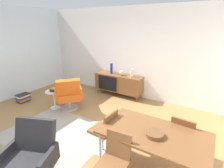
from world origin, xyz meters
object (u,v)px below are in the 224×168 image
side_table_round (54,98)px  magazine_stack (23,98)px  dining_chair_near_window (105,130)px  dining_chair_front_left (115,161)px  dining_chair_back_right (183,136)px  armchair_black_shell (31,154)px  fruit_bowl (53,90)px  sideboard (118,83)px  vase_cobalt (122,73)px  dining_table (154,135)px  wooden_bowl_on_table (155,134)px  vase_sculptural_dark (111,69)px  lounge_chair_red (69,94)px  vase_ceramic_small (132,73)px

side_table_round → magazine_stack: bearing=-169.7°
magazine_stack → side_table_round: bearing=10.3°
dining_chair_near_window → side_table_round: dining_chair_near_window is taller
dining_chair_near_window → dining_chair_front_left: 0.77m
dining_chair_back_right → magazine_stack: 4.66m
armchair_black_shell → magazine_stack: size_ratio=2.33×
fruit_bowl → sideboard: bearing=58.8°
fruit_bowl → vase_cobalt: bearing=56.3°
dining_table → wooden_bowl_on_table: wooden_bowl_on_table is taller
dining_table → armchair_black_shell: bearing=-143.4°
armchair_black_shell → vase_cobalt: bearing=97.3°
armchair_black_shell → fruit_bowl: (-1.65, 1.83, 0.09)m
vase_sculptural_dark → fruit_bowl: (-0.80, -1.78, -0.33)m
dining_chair_front_left → side_table_round: bearing=154.8°
vase_sculptural_dark → vase_cobalt: bearing=0.0°
lounge_chair_red → sideboard: bearing=67.1°
dining_table → vase_ceramic_small: bearing=121.9°
dining_table → dining_chair_back_right: (0.35, 0.56, -0.23)m
dining_chair_front_left → lounge_chair_red: bearing=147.9°
dining_table → dining_chair_front_left: bearing=-122.4°
vase_cobalt → lounge_chair_red: (-0.78, -1.60, -0.34)m
sideboard → dining_chair_near_window: size_ratio=1.87×
vase_ceramic_small → side_table_round: size_ratio=0.47×
vase_sculptural_dark → dining_table: (2.31, -2.52, -0.19)m
sideboard → vase_sculptural_dark: (-0.27, 0.00, 0.45)m
wooden_bowl_on_table → dining_chair_front_left: dining_chair_front_left is taller
dining_chair_back_right → dining_chair_near_window: same height
dining_chair_back_right → side_table_round: 3.47m
wooden_bowl_on_table → magazine_stack: 4.43m
dining_chair_back_right → fruit_bowl: bearing=177.0°
dining_chair_near_window → dining_chair_front_left: size_ratio=1.00×
vase_cobalt → dining_chair_back_right: bearing=-40.7°
side_table_round → wooden_bowl_on_table: bearing=-14.7°
dining_chair_near_window → magazine_stack: size_ratio=2.11×
dining_chair_near_window → lounge_chair_red: lounge_chair_red is taller
wooden_bowl_on_table → dining_chair_back_right: 0.77m
vase_sculptural_dark → magazine_stack: size_ratio=0.83×
dining_chair_back_right → armchair_black_shell: (-1.82, -1.65, -0.00)m
dining_chair_near_window → lounge_chair_red: 2.05m
wooden_bowl_on_table → fruit_bowl: wooden_bowl_on_table is taller
vase_ceramic_small → side_table_round: (-1.55, -1.78, -0.52)m
sideboard → dining_chair_near_window: 2.77m
vase_cobalt → vase_sculptural_dark: bearing=180.0°
lounge_chair_red → dining_chair_near_window: bearing=-26.8°
sideboard → dining_chair_front_left: dining_chair_front_left is taller
vase_sculptural_dark → lounge_chair_red: size_ratio=0.36×
vase_ceramic_small → side_table_round: vase_ceramic_small is taller
fruit_bowl → magazine_stack: size_ratio=0.49×
vase_cobalt → magazine_stack: vase_cobalt is taller
dining_chair_near_window → lounge_chair_red: size_ratio=0.90×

